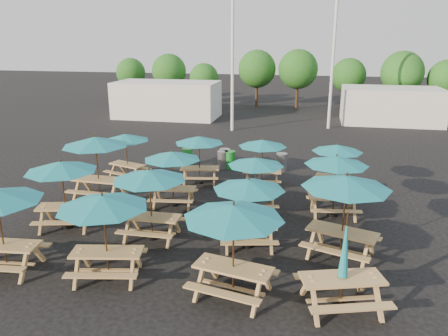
% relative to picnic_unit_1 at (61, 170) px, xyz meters
% --- Properties ---
extents(ground, '(120.00, 120.00, 0.00)m').
position_rel_picnic_unit_1_xyz_m(ground, '(4.52, 2.80, -2.04)').
color(ground, black).
rests_on(ground, ground).
extents(picnic_unit_1, '(2.81, 2.81, 2.34)m').
position_rel_picnic_unit_1_xyz_m(picnic_unit_1, '(0.00, 0.00, 0.00)').
color(picnic_unit_1, '#A8794A').
rests_on(picnic_unit_1, ground).
extents(picnic_unit_2, '(2.62, 2.62, 2.55)m').
position_rel_picnic_unit_1_xyz_m(picnic_unit_2, '(-0.19, 2.72, 0.18)').
color(picnic_unit_2, '#A8794A').
rests_on(picnic_unit_2, ground).
extents(picnic_unit_3, '(2.65, 2.65, 2.10)m').
position_rel_picnic_unit_1_xyz_m(picnic_unit_3, '(-0.13, 5.34, -0.21)').
color(picnic_unit_3, '#A8794A').
rests_on(picnic_unit_3, ground).
extents(picnic_unit_4, '(2.75, 2.75, 2.36)m').
position_rel_picnic_unit_1_xyz_m(picnic_unit_4, '(2.81, -2.70, 0.02)').
color(picnic_unit_4, '#A8794A').
rests_on(picnic_unit_4, ground).
extents(picnic_unit_5, '(2.30, 2.30, 2.31)m').
position_rel_picnic_unit_1_xyz_m(picnic_unit_5, '(3.11, -0.21, -0.02)').
color(picnic_unit_5, '#A8794A').
rests_on(picnic_unit_5, ground).
extents(picnic_unit_6, '(2.36, 2.36, 2.15)m').
position_rel_picnic_unit_1_xyz_m(picnic_unit_6, '(2.90, 2.63, -0.17)').
color(picnic_unit_6, '#A8794A').
rests_on(picnic_unit_6, ground).
extents(picnic_unit_7, '(2.45, 2.45, 2.12)m').
position_rel_picnic_unit_1_xyz_m(picnic_unit_7, '(3.20, 5.43, -0.19)').
color(picnic_unit_7, '#A8794A').
rests_on(picnic_unit_7, ground).
extents(picnic_unit_8, '(2.88, 2.88, 2.45)m').
position_rel_picnic_unit_1_xyz_m(picnic_unit_8, '(6.22, -2.87, 0.09)').
color(picnic_unit_8, '#A8794A').
rests_on(picnic_unit_8, ground).
extents(picnic_unit_9, '(2.59, 2.59, 2.18)m').
position_rel_picnic_unit_1_xyz_m(picnic_unit_9, '(6.18, -0.15, -0.14)').
color(picnic_unit_9, '#A8794A').
rests_on(picnic_unit_9, ground).
extents(picnic_unit_10, '(2.44, 2.44, 2.06)m').
position_rel_picnic_unit_1_xyz_m(picnic_unit_10, '(6.00, 2.73, -0.24)').
color(picnic_unit_10, '#A8794A').
rests_on(picnic_unit_10, ground).
extents(picnic_unit_11, '(2.29, 2.29, 2.06)m').
position_rel_picnic_unit_1_xyz_m(picnic_unit_11, '(5.91, 5.58, -0.24)').
color(picnic_unit_11, '#A8794A').
rests_on(picnic_unit_11, ground).
extents(picnic_unit_12, '(2.33, 2.17, 2.45)m').
position_rel_picnic_unit_1_xyz_m(picnic_unit_12, '(8.80, -2.85, -1.04)').
color(picnic_unit_12, '#A8794A').
rests_on(picnic_unit_12, ground).
extents(picnic_unit_13, '(3.18, 3.18, 2.52)m').
position_rel_picnic_unit_1_xyz_m(picnic_unit_13, '(8.93, -0.27, 0.16)').
color(picnic_unit_13, '#A8794A').
rests_on(picnic_unit_13, ground).
extents(picnic_unit_14, '(2.51, 2.51, 2.24)m').
position_rel_picnic_unit_1_xyz_m(picnic_unit_14, '(8.81, 2.84, -0.09)').
color(picnic_unit_14, '#A8794A').
rests_on(picnic_unit_14, ground).
extents(picnic_unit_15, '(2.41, 2.41, 2.05)m').
position_rel_picnic_unit_1_xyz_m(picnic_unit_15, '(8.96, 5.38, -0.25)').
color(picnic_unit_15, '#A8794A').
rests_on(picnic_unit_15, ground).
extents(waste_bin_0, '(0.54, 0.54, 0.86)m').
position_rel_picnic_unit_1_xyz_m(waste_bin_0, '(1.89, 8.01, -1.61)').
color(waste_bin_0, '#177F26').
rests_on(waste_bin_0, ground).
extents(waste_bin_1, '(0.54, 0.54, 0.86)m').
position_rel_picnic_unit_1_xyz_m(waste_bin_1, '(3.73, 7.84, -1.61)').
color(waste_bin_1, gray).
rests_on(waste_bin_1, ground).
extents(waste_bin_2, '(0.54, 0.54, 0.86)m').
position_rel_picnic_unit_1_xyz_m(waste_bin_2, '(3.74, 8.26, -1.61)').
color(waste_bin_2, gray).
rests_on(waste_bin_2, ground).
extents(waste_bin_3, '(0.54, 0.54, 0.86)m').
position_rel_picnic_unit_1_xyz_m(waste_bin_3, '(4.07, 7.89, -1.61)').
color(waste_bin_3, '#177F26').
rests_on(waste_bin_3, ground).
extents(waste_bin_4, '(0.54, 0.54, 0.86)m').
position_rel_picnic_unit_1_xyz_m(waste_bin_4, '(6.57, 7.98, -1.61)').
color(waste_bin_4, gray).
rests_on(waste_bin_4, ground).
extents(mast_0, '(0.20, 0.20, 12.00)m').
position_rel_picnic_unit_1_xyz_m(mast_0, '(2.52, 16.80, 3.96)').
color(mast_0, silver).
rests_on(mast_0, ground).
extents(mast_1, '(0.20, 0.20, 12.00)m').
position_rel_picnic_unit_1_xyz_m(mast_1, '(9.02, 18.80, 3.96)').
color(mast_1, silver).
rests_on(mast_1, ground).
extents(event_tent_0, '(8.00, 4.00, 2.80)m').
position_rel_picnic_unit_1_xyz_m(event_tent_0, '(-3.48, 20.80, -0.64)').
color(event_tent_0, silver).
rests_on(event_tent_0, ground).
extents(event_tent_1, '(7.00, 4.00, 2.60)m').
position_rel_picnic_unit_1_xyz_m(event_tent_1, '(13.52, 21.80, -0.74)').
color(event_tent_1, silver).
rests_on(event_tent_1, ground).
extents(tree_0, '(2.80, 2.80, 4.24)m').
position_rel_picnic_unit_1_xyz_m(tree_0, '(-9.56, 28.05, 0.79)').
color(tree_0, '#382314').
rests_on(tree_0, ground).
extents(tree_1, '(3.11, 3.11, 4.72)m').
position_rel_picnic_unit_1_xyz_m(tree_1, '(-5.23, 26.71, 1.11)').
color(tree_1, '#382314').
rests_on(tree_1, ground).
extents(tree_2, '(2.59, 2.59, 3.93)m').
position_rel_picnic_unit_1_xyz_m(tree_2, '(-1.87, 26.46, 0.58)').
color(tree_2, '#382314').
rests_on(tree_2, ground).
extents(tree_3, '(3.36, 3.36, 5.09)m').
position_rel_picnic_unit_1_xyz_m(tree_3, '(2.76, 27.52, 1.36)').
color(tree_3, '#382314').
rests_on(tree_3, ground).
extents(tree_4, '(3.41, 3.41, 5.17)m').
position_rel_picnic_unit_1_xyz_m(tree_4, '(6.42, 27.06, 1.41)').
color(tree_4, '#382314').
rests_on(tree_4, ground).
extents(tree_5, '(2.94, 2.94, 4.45)m').
position_rel_picnic_unit_1_xyz_m(tree_5, '(10.74, 27.48, 0.93)').
color(tree_5, '#382314').
rests_on(tree_5, ground).
extents(tree_6, '(3.38, 3.38, 5.13)m').
position_rel_picnic_unit_1_xyz_m(tree_6, '(14.75, 25.70, 1.38)').
color(tree_6, '#382314').
rests_on(tree_6, ground).
extents(tree_7, '(2.95, 2.95, 4.48)m').
position_rel_picnic_unit_1_xyz_m(tree_7, '(18.14, 25.73, 0.95)').
color(tree_7, '#382314').
rests_on(tree_7, ground).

